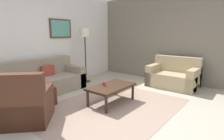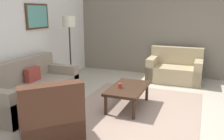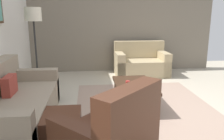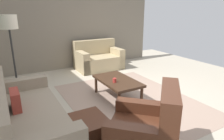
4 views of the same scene
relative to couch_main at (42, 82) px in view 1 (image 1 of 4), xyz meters
The scene contains 12 objects.
ground_plane 2.13m from the couch_main, 81.04° to the right, with size 8.00×8.00×0.00m, color #B2A893.
rear_partition 1.26m from the couch_main, 57.43° to the left, with size 6.00×0.12×2.80m, color silver.
stone_feature_panel 4.08m from the couch_main, 32.06° to the right, with size 0.12×5.20×2.80m, color slate.
area_rug 2.13m from the couch_main, 81.04° to the right, with size 3.10×2.35×0.01m, color gray.
couch_main is the anchor object (origin of this frame).
couch_loveseat 3.75m from the couch_main, 42.28° to the right, with size 0.89×1.37×0.88m.
armchair_leather 1.74m from the couch_main, 129.91° to the right, with size 1.13×1.13×0.95m.
ottoman 0.92m from the couch_main, 125.87° to the right, with size 0.56×0.56×0.40m, color #4C2819.
coffee_table 1.99m from the couch_main, 73.46° to the right, with size 1.10×0.64×0.41m.
cup 1.84m from the couch_main, 75.47° to the right, with size 0.07×0.07×0.09m, color #B2332D.
lamp_standing 1.86m from the couch_main, ahead, with size 0.32×0.32×1.71m.
framed_artwork 1.77m from the couch_main, 23.41° to the left, with size 0.75×0.04×0.57m.
Camera 1 is at (-2.81, -2.28, 1.56)m, focal length 29.06 mm.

